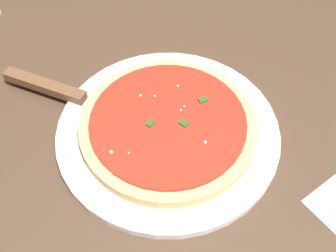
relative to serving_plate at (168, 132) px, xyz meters
The scene contains 4 objects.
restaurant_table 0.14m from the serving_plate, 147.28° to the left, with size 1.15×0.95×0.74m.
serving_plate is the anchor object (origin of this frame).
pizza 0.02m from the serving_plate, 19.82° to the left, with size 0.24×0.24×0.02m.
pizza_server 0.15m from the serving_plate, 129.12° to the left, with size 0.17×0.20×0.01m.
Camera 1 is at (-0.11, -0.34, 1.21)m, focal length 45.54 mm.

